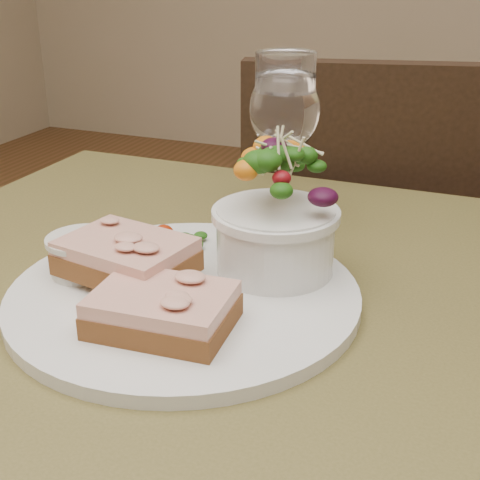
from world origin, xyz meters
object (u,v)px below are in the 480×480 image
at_px(ramekin, 84,253).
at_px(salad_bowl, 276,211).
at_px(sandwich_back, 127,256).
at_px(chair_far, 364,374).
at_px(sandwich_front, 163,310).
at_px(wine_glass, 285,115).
at_px(dinner_plate, 184,295).
at_px(cafe_table, 217,418).

relative_size(ramekin, salad_bowl, 0.48).
bearing_deg(sandwich_back, chair_far, 89.26).
distance_m(sandwich_front, salad_bowl, 0.14).
bearing_deg(wine_glass, sandwich_front, -91.24).
bearing_deg(sandwich_front, wine_glass, 84.84).
bearing_deg(dinner_plate, cafe_table, -28.52).
distance_m(cafe_table, wine_glass, 0.32).
bearing_deg(dinner_plate, sandwich_front, -77.98).
distance_m(sandwich_back, salad_bowl, 0.14).
bearing_deg(ramekin, sandwich_back, 1.78).
xyz_separation_m(chair_far, wine_glass, (-0.04, -0.40, 0.58)).
distance_m(cafe_table, chair_far, 0.73).
height_order(sandwich_front, salad_bowl, salad_bowl).
distance_m(cafe_table, sandwich_back, 0.17).
bearing_deg(chair_far, sandwich_back, 65.88).
bearing_deg(sandwich_front, dinner_plate, 98.11).
distance_m(cafe_table, dinner_plate, 0.12).
xyz_separation_m(chair_far, ramekin, (-0.16, -0.62, 0.49)).
relative_size(cafe_table, dinner_plate, 2.58).
height_order(sandwich_back, ramekin, sandwich_back).
height_order(sandwich_back, salad_bowl, salad_bowl).
xyz_separation_m(cafe_table, wine_glass, (-0.02, 0.23, 0.22)).
xyz_separation_m(dinner_plate, sandwich_front, (0.01, -0.06, 0.02)).
xyz_separation_m(chair_far, sandwich_front, (-0.05, -0.68, 0.48)).
relative_size(ramekin, wine_glass, 0.35).
distance_m(chair_far, wine_glass, 0.71).
bearing_deg(chair_far, ramekin, 61.95).
bearing_deg(ramekin, cafe_table, -6.93).
height_order(chair_far, salad_bowl, chair_far).
distance_m(sandwich_back, ramekin, 0.04).
relative_size(sandwich_back, salad_bowl, 0.97).
xyz_separation_m(sandwich_front, ramekin, (-0.11, 0.06, 0.00)).
height_order(cafe_table, salad_bowl, salad_bowl).
bearing_deg(ramekin, chair_far, 75.43).
height_order(salad_bowl, wine_glass, wine_glass).
height_order(chair_far, wine_glass, wine_glass).
xyz_separation_m(chair_far, sandwich_back, (-0.12, -0.62, 0.49)).
distance_m(dinner_plate, wine_glass, 0.24).
height_order(chair_far, dinner_plate, chair_far).
distance_m(chair_far, dinner_plate, 0.77).
xyz_separation_m(chair_far, salad_bowl, (0.00, -0.55, 0.53)).
relative_size(chair_far, sandwich_front, 8.01).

